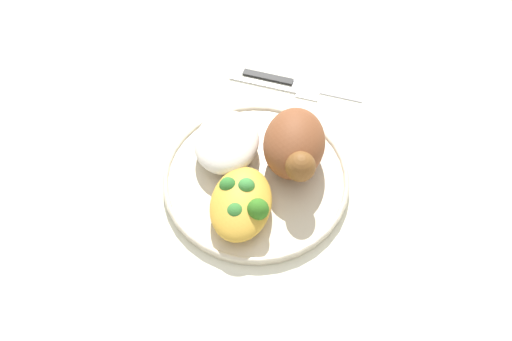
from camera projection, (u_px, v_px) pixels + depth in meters
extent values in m
plane|color=white|center=(256.00, 181.00, 0.66)|extent=(2.00, 2.00, 0.00)
cylinder|color=beige|center=(256.00, 179.00, 0.65)|extent=(0.25, 0.25, 0.01)
torus|color=beige|center=(256.00, 176.00, 0.65)|extent=(0.25, 0.25, 0.01)
ellipsoid|color=brown|center=(294.00, 143.00, 0.63)|extent=(0.11, 0.08, 0.07)
sphere|color=brown|center=(300.00, 167.00, 0.60)|extent=(0.04, 0.04, 0.04)
ellipsoid|color=white|center=(227.00, 142.00, 0.65)|extent=(0.10, 0.09, 0.04)
ellipsoid|color=gold|center=(241.00, 203.00, 0.60)|extent=(0.11, 0.08, 0.03)
sphere|color=#3F9040|center=(246.00, 187.00, 0.60)|extent=(0.02, 0.02, 0.02)
sphere|color=#387E35|center=(235.00, 212.00, 0.59)|extent=(0.02, 0.02, 0.02)
sphere|color=#357721|center=(258.00, 209.00, 0.58)|extent=(0.03, 0.03, 0.03)
sphere|color=#337A30|center=(228.00, 186.00, 0.61)|extent=(0.02, 0.02, 0.02)
cube|color=silver|center=(264.00, 83.00, 0.76)|extent=(0.02, 0.11, 0.01)
cube|color=silver|center=(308.00, 93.00, 0.75)|extent=(0.03, 0.04, 0.00)
cube|color=black|center=(268.00, 76.00, 0.76)|extent=(0.02, 0.08, 0.01)
cube|color=#B2B2B7|center=(328.00, 90.00, 0.75)|extent=(0.03, 0.11, 0.00)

